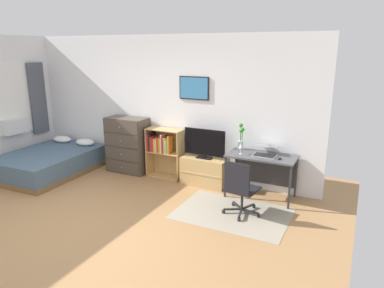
{
  "coord_description": "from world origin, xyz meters",
  "views": [
    {
      "loc": [
        3.53,
        -3.44,
        2.45
      ],
      "look_at": [
        1.08,
        1.5,
        0.95
      ],
      "focal_mm": 33.07,
      "sensor_mm": 36.0,
      "label": 1
    }
  ],
  "objects": [
    {
      "name": "dresser",
      "position": [
        -0.69,
        2.15,
        0.56
      ],
      "size": [
        0.85,
        0.46,
        1.12
      ],
      "color": "#4C4238",
      "rests_on": "ground_plane"
    },
    {
      "name": "computer_mouse",
      "position": [
        2.39,
        1.99,
        0.76
      ],
      "size": [
        0.06,
        0.1,
        0.03
      ],
      "primitive_type": "ellipsoid",
      "color": "#262628",
      "rests_on": "desk"
    },
    {
      "name": "tv_stand",
      "position": [
        1.01,
        2.17,
        0.26
      ],
      "size": [
        0.84,
        0.41,
        0.52
      ],
      "color": "tan",
      "rests_on": "ground_plane"
    },
    {
      "name": "area_rug",
      "position": [
        1.89,
        1.28,
        0.0
      ],
      "size": [
        1.7,
        1.2,
        0.01
      ],
      "primitive_type": "cube",
      "color": "#9E937F",
      "rests_on": "ground_plane"
    },
    {
      "name": "ground_plane",
      "position": [
        0.0,
        0.0,
        0.0
      ],
      "size": [
        7.2,
        7.2,
        0.0
      ],
      "primitive_type": "plane",
      "color": "#A87A4C"
    },
    {
      "name": "office_chair",
      "position": [
        2.0,
        1.26,
        0.46
      ],
      "size": [
        0.57,
        0.58,
        0.86
      ],
      "rotation": [
        0.0,
        0.0,
        -0.12
      ],
      "color": "#232326",
      "rests_on": "ground_plane"
    },
    {
      "name": "laptop",
      "position": [
        2.14,
        2.13,
        0.8
      ],
      "size": [
        0.38,
        0.41,
        0.16
      ],
      "rotation": [
        0.0,
        0.0,
        -0.03
      ],
      "color": "#B7B7BC",
      "rests_on": "desk"
    },
    {
      "name": "wall_back_with_posters",
      "position": [
        0.0,
        2.43,
        1.35
      ],
      "size": [
        6.12,
        0.09,
        2.7
      ],
      "color": "white",
      "rests_on": "ground_plane"
    },
    {
      "name": "bamboo_vase",
      "position": [
        1.66,
        2.25,
        0.95
      ],
      "size": [
        0.1,
        0.09,
        0.47
      ],
      "color": "silver",
      "rests_on": "desk"
    },
    {
      "name": "wine_glass",
      "position": [
        1.75,
        1.99,
        0.87
      ],
      "size": [
        0.07,
        0.07,
        0.18
      ],
      "color": "silver",
      "rests_on": "desk"
    },
    {
      "name": "bookshelf",
      "position": [
        0.1,
        2.22,
        0.57
      ],
      "size": [
        0.72,
        0.3,
        0.96
      ],
      "color": "tan",
      "rests_on": "ground_plane"
    },
    {
      "name": "bed",
      "position": [
        -2.08,
        1.38,
        0.22
      ],
      "size": [
        1.53,
        2.04,
        0.56
      ],
      "rotation": [
        0.0,
        0.0,
        0.03
      ],
      "color": "brown",
      "rests_on": "ground_plane"
    },
    {
      "name": "desk",
      "position": [
        2.09,
        2.15,
        0.6
      ],
      "size": [
        1.13,
        0.59,
        0.74
      ],
      "color": "#4C4C4F",
      "rests_on": "ground_plane"
    },
    {
      "name": "television",
      "position": [
        1.01,
        2.15,
        0.79
      ],
      "size": [
        0.79,
        0.16,
        0.54
      ],
      "color": "black",
      "rests_on": "tv_stand"
    }
  ]
}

